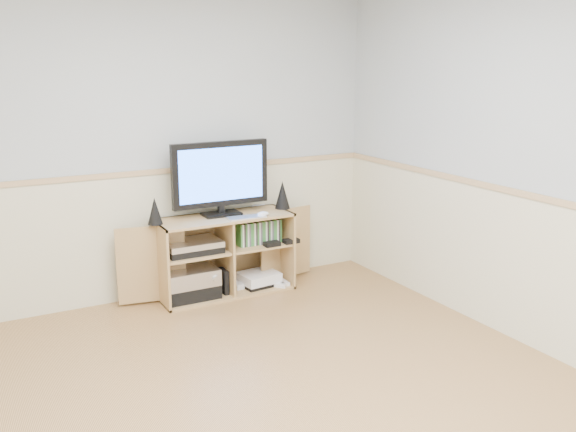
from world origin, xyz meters
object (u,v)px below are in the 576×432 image
at_px(media_cabinet, 222,253).
at_px(keyboard, 247,217).
at_px(game_consoles, 257,279).
at_px(monitor, 221,176).

height_order(media_cabinet, keyboard, keyboard).
bearing_deg(game_consoles, monitor, 167.98).
relative_size(media_cabinet, game_consoles, 3.78).
bearing_deg(monitor, keyboard, -53.48).
distance_m(media_cabinet, game_consoles, 0.39).
distance_m(monitor, game_consoles, 0.95).
height_order(monitor, keyboard, monitor).
xyz_separation_m(keyboard, game_consoles, (0.15, 0.13, -0.59)).
xyz_separation_m(media_cabinet, game_consoles, (0.28, -0.06, -0.26)).
bearing_deg(monitor, media_cabinet, 90.00).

